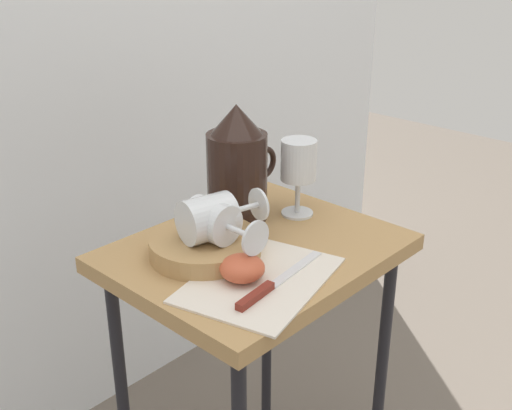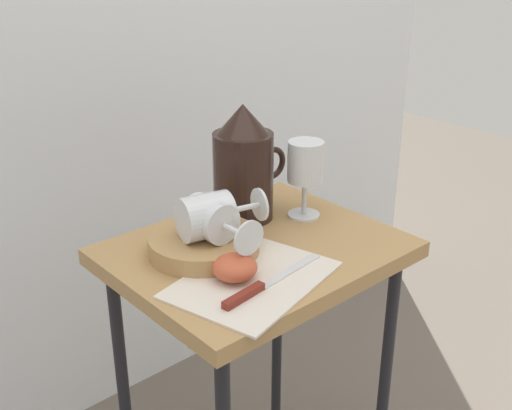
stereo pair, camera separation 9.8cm
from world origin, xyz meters
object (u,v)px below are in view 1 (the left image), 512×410
(wine_glass_tipped_near, at_px, (214,221))
(apple_half_left, at_px, (242,268))
(basket_tray, at_px, (205,246))
(wine_glass_tipped_far, at_px, (210,218))
(table, at_px, (256,284))
(pitcher, at_px, (237,173))
(wine_glass_upright, at_px, (298,165))
(knife, at_px, (269,287))

(wine_glass_tipped_near, relative_size, apple_half_left, 1.93)
(wine_glass_tipped_near, xyz_separation_m, apple_half_left, (-0.02, -0.09, -0.05))
(basket_tray, height_order, wine_glass_tipped_far, wine_glass_tipped_far)
(table, distance_m, basket_tray, 0.14)
(pitcher, relative_size, wine_glass_tipped_near, 1.61)
(basket_tray, relative_size, wine_glass_tipped_near, 1.37)
(wine_glass_upright, bearing_deg, knife, -148.68)
(table, height_order, knife, knife)
(wine_glass_tipped_far, height_order, apple_half_left, wine_glass_tipped_far)
(apple_half_left, height_order, knife, apple_half_left)
(apple_half_left, bearing_deg, table, 33.21)
(wine_glass_tipped_near, xyz_separation_m, wine_glass_tipped_far, (-0.00, 0.01, 0.00))
(wine_glass_tipped_near, relative_size, knife, 0.62)
(wine_glass_tipped_near, distance_m, wine_glass_tipped_far, 0.01)
(wine_glass_tipped_near, bearing_deg, wine_glass_upright, 3.46)
(basket_tray, bearing_deg, wine_glass_tipped_far, -72.55)
(wine_glass_upright, xyz_separation_m, knife, (-0.26, -0.16, -0.10))
(pitcher, bearing_deg, knife, -125.55)
(apple_half_left, bearing_deg, wine_glass_upright, 21.53)
(wine_glass_tipped_far, distance_m, knife, 0.17)
(pitcher, height_order, apple_half_left, pitcher)
(basket_tray, height_order, wine_glass_tipped_near, wine_glass_tipped_near)
(wine_glass_tipped_far, bearing_deg, pitcher, 28.44)
(table, relative_size, wine_glass_upright, 4.31)
(knife, bearing_deg, wine_glass_tipped_far, 83.44)
(pitcher, bearing_deg, apple_half_left, -133.80)
(wine_glass_upright, bearing_deg, wine_glass_tipped_far, -178.99)
(pitcher, relative_size, wine_glass_tipped_far, 1.41)
(table, relative_size, apple_half_left, 9.04)
(table, xyz_separation_m, pitcher, (0.07, 0.11, 0.17))
(apple_half_left, bearing_deg, pitcher, 46.20)
(table, height_order, wine_glass_upright, wine_glass_upright)
(table, bearing_deg, wine_glass_tipped_far, 160.57)
(wine_glass_upright, height_order, knife, wine_glass_upright)
(basket_tray, height_order, wine_glass_upright, wine_glass_upright)
(wine_glass_upright, bearing_deg, basket_tray, 178.54)
(wine_glass_upright, height_order, wine_glass_tipped_far, wine_glass_upright)
(knife, bearing_deg, basket_tray, 84.99)
(wine_glass_upright, relative_size, wine_glass_tipped_far, 0.95)
(wine_glass_tipped_far, xyz_separation_m, apple_half_left, (-0.02, -0.10, -0.05))
(table, height_order, wine_glass_tipped_near, wine_glass_tipped_near)
(apple_half_left, bearing_deg, wine_glass_tipped_near, 74.89)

